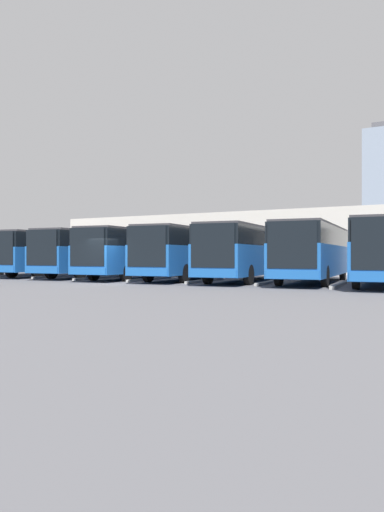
{
  "coord_description": "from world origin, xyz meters",
  "views": [
    {
      "loc": [
        -17.48,
        21.77,
        1.54
      ],
      "look_at": [
        -1.98,
        -6.1,
        1.52
      ],
      "focal_mm": 35.0,
      "sensor_mm": 36.0,
      "label": 1
    }
  ],
  "objects_px": {
    "bus_3": "(192,251)",
    "bus_6": "(59,252)",
    "bus_4": "(140,252)",
    "bus_5": "(98,252)",
    "bus_1": "(314,251)",
    "bus_2": "(248,251)",
    "bus_7": "(22,252)"
  },
  "relations": [
    {
      "from": "bus_2",
      "to": "bus_3",
      "type": "bearing_deg",
      "value": -6.4
    },
    {
      "from": "bus_1",
      "to": "bus_4",
      "type": "xyz_separation_m",
      "value": [
        11.76,
        0.39,
        0.0
      ]
    },
    {
      "from": "bus_4",
      "to": "bus_6",
      "type": "bearing_deg",
      "value": -9.82
    },
    {
      "from": "bus_5",
      "to": "bus_3",
      "type": "bearing_deg",
      "value": 172.59
    },
    {
      "from": "bus_2",
      "to": "bus_7",
      "type": "relative_size",
      "value": 1.0
    },
    {
      "from": "bus_2",
      "to": "bus_5",
      "type": "relative_size",
      "value": 1.0
    },
    {
      "from": "bus_3",
      "to": "bus_4",
      "type": "height_order",
      "value": "same"
    },
    {
      "from": "bus_4",
      "to": "bus_5",
      "type": "xyz_separation_m",
      "value": [
        3.92,
        -0.38,
        0.0
      ]
    },
    {
      "from": "bus_2",
      "to": "bus_7",
      "type": "distance_m",
      "value": 19.6
    },
    {
      "from": "bus_2",
      "to": "bus_6",
      "type": "xyz_separation_m",
      "value": [
        15.68,
        -0.38,
        0.0
      ]
    },
    {
      "from": "bus_1",
      "to": "bus_3",
      "type": "height_order",
      "value": "same"
    },
    {
      "from": "bus_3",
      "to": "bus_7",
      "type": "xyz_separation_m",
      "value": [
        15.68,
        -0.31,
        0.0
      ]
    },
    {
      "from": "bus_7",
      "to": "bus_5",
      "type": "bearing_deg",
      "value": 173.26
    },
    {
      "from": "bus_7",
      "to": "bus_1",
      "type": "bearing_deg",
      "value": 173.81
    },
    {
      "from": "bus_3",
      "to": "bus_6",
      "type": "height_order",
      "value": "same"
    },
    {
      "from": "bus_1",
      "to": "bus_2",
      "type": "relative_size",
      "value": 1.0
    },
    {
      "from": "bus_5",
      "to": "bus_6",
      "type": "distance_m",
      "value": 3.92
    },
    {
      "from": "bus_1",
      "to": "bus_7",
      "type": "bearing_deg",
      "value": -6.19
    },
    {
      "from": "bus_4",
      "to": "bus_3",
      "type": "bearing_deg",
      "value": 176.65
    },
    {
      "from": "bus_1",
      "to": "bus_3",
      "type": "relative_size",
      "value": 1.0
    },
    {
      "from": "bus_4",
      "to": "bus_6",
      "type": "distance_m",
      "value": 7.86
    },
    {
      "from": "bus_4",
      "to": "bus_7",
      "type": "bearing_deg",
      "value": -8.32
    },
    {
      "from": "bus_3",
      "to": "bus_1",
      "type": "bearing_deg",
      "value": 175.59
    },
    {
      "from": "bus_1",
      "to": "bus_6",
      "type": "distance_m",
      "value": 19.59
    },
    {
      "from": "bus_4",
      "to": "bus_1",
      "type": "bearing_deg",
      "value": 175.94
    },
    {
      "from": "bus_4",
      "to": "bus_6",
      "type": "height_order",
      "value": "same"
    },
    {
      "from": "bus_5",
      "to": "bus_6",
      "type": "relative_size",
      "value": 1.0
    },
    {
      "from": "bus_1",
      "to": "bus_2",
      "type": "distance_m",
      "value": 3.93
    },
    {
      "from": "bus_2",
      "to": "bus_4",
      "type": "bearing_deg",
      "value": -4.87
    },
    {
      "from": "bus_3",
      "to": "bus_6",
      "type": "relative_size",
      "value": 1.0
    },
    {
      "from": "bus_2",
      "to": "bus_7",
      "type": "bearing_deg",
      "value": -6.94
    },
    {
      "from": "bus_3",
      "to": "bus_4",
      "type": "distance_m",
      "value": 3.92
    }
  ]
}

